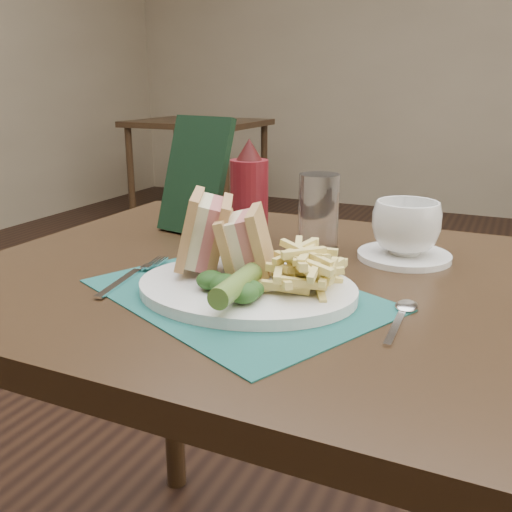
{
  "coord_description": "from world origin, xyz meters",
  "views": [
    {
      "loc": [
        0.34,
        -1.25,
        1.03
      ],
      "look_at": [
        0.02,
        -0.57,
        0.8
      ],
      "focal_mm": 40.0,
      "sensor_mm": 36.0,
      "label": 1
    }
  ],
  "objects": [
    {
      "name": "sandwich_half_a",
      "position": [
        -0.08,
        -0.58,
        0.82
      ],
      "size": [
        0.12,
        0.14,
        0.11
      ],
      "primitive_type": null,
      "rotation": [
        0.0,
        0.24,
        0.45
      ],
      "color": "tan",
      "rests_on": "plate"
    },
    {
      "name": "coffee_cup",
      "position": [
        0.18,
        -0.35,
        0.8
      ],
      "size": [
        0.14,
        0.14,
        0.09
      ],
      "primitive_type": "imported",
      "rotation": [
        0.0,
        0.0,
        0.29
      ],
      "color": "white",
      "rests_on": "saucer"
    },
    {
      "name": "floor",
      "position": [
        0.0,
        0.0,
        0.0
      ],
      "size": [
        7.0,
        7.0,
        0.0
      ],
      "primitive_type": "plane",
      "color": "black",
      "rests_on": "ground"
    },
    {
      "name": "table_main",
      "position": [
        0.0,
        -0.5,
        0.38
      ],
      "size": [
        0.9,
        0.75,
        0.75
      ],
      "primitive_type": null,
      "color": "black",
      "rests_on": "ground"
    },
    {
      "name": "kale_garnish",
      "position": [
        0.02,
        -0.65,
        0.78
      ],
      "size": [
        0.11,
        0.08,
        0.03
      ],
      "primitive_type": null,
      "color": "#183814",
      "rests_on": "plate"
    },
    {
      "name": "plate",
      "position": [
        0.02,
        -0.6,
        0.76
      ],
      "size": [
        0.32,
        0.27,
        0.01
      ],
      "primitive_type": null,
      "rotation": [
        0.0,
        0.0,
        0.1
      ],
      "color": "white",
      "rests_on": "placemat"
    },
    {
      "name": "check_presenter",
      "position": [
        -0.21,
        -0.34,
        0.86
      ],
      "size": [
        0.15,
        0.11,
        0.22
      ],
      "primitive_type": "cube",
      "rotation": [
        -0.31,
        0.0,
        -0.19
      ],
      "color": "black",
      "rests_on": "table_main"
    },
    {
      "name": "pickle_spear",
      "position": [
        0.04,
        -0.67,
        0.79
      ],
      "size": [
        0.04,
        0.12,
        0.03
      ],
      "primitive_type": "cylinder",
      "rotation": [
        1.54,
        0.0,
        0.09
      ],
      "color": "#4E722B",
      "rests_on": "plate"
    },
    {
      "name": "placemat",
      "position": [
        0.01,
        -0.61,
        0.75
      ],
      "size": [
        0.46,
        0.41,
        0.0
      ],
      "primitive_type": "cube",
      "rotation": [
        0.0,
        0.0,
        -0.43
      ],
      "color": "#1A544E",
      "rests_on": "table_main"
    },
    {
      "name": "spoon",
      "position": [
        0.23,
        -0.61,
        0.76
      ],
      "size": [
        0.04,
        0.15,
        0.01
      ],
      "primitive_type": null,
      "rotation": [
        0.0,
        0.0,
        0.03
      ],
      "color": "silver",
      "rests_on": "table_main"
    },
    {
      "name": "table_bg_left",
      "position": [
        -1.83,
        2.42,
        0.38
      ],
      "size": [
        0.9,
        0.75,
        0.75
      ],
      "primitive_type": null,
      "color": "black",
      "rests_on": "ground"
    },
    {
      "name": "wall_back",
      "position": [
        0.0,
        3.5,
        0.0
      ],
      "size": [
        6.0,
        0.0,
        6.0
      ],
      "primitive_type": "plane",
      "rotation": [
        1.57,
        0.0,
        0.0
      ],
      "color": "gray",
      "rests_on": "ground"
    },
    {
      "name": "saucer",
      "position": [
        0.18,
        -0.35,
        0.76
      ],
      "size": [
        0.18,
        0.18,
        0.01
      ],
      "primitive_type": "cylinder",
      "rotation": [
        0.0,
        0.0,
        0.23
      ],
      "color": "white",
      "rests_on": "table_main"
    },
    {
      "name": "ketchup_bottle",
      "position": [
        -0.08,
        -0.38,
        0.84
      ],
      "size": [
        0.08,
        0.08,
        0.19
      ],
      "primitive_type": null,
      "rotation": [
        0.0,
        0.0,
        0.29
      ],
      "color": "#5F1017",
      "rests_on": "table_main"
    },
    {
      "name": "fries_pile",
      "position": [
        0.1,
        -0.58,
        0.8
      ],
      "size": [
        0.18,
        0.2,
        0.06
      ],
      "primitive_type": null,
      "color": "#F1DD78",
      "rests_on": "plate"
    },
    {
      "name": "fork",
      "position": [
        -0.16,
        -0.62,
        0.76
      ],
      "size": [
        0.06,
        0.17,
        0.01
      ],
      "primitive_type": null,
      "rotation": [
        0.0,
        0.0,
        0.18
      ],
      "color": "silver",
      "rests_on": "placemat"
    },
    {
      "name": "drinking_glass",
      "position": [
        0.04,
        -0.36,
        0.81
      ],
      "size": [
        0.08,
        0.08,
        0.13
      ],
      "primitive_type": "cylinder",
      "rotation": [
        0.0,
        0.0,
        -0.23
      ],
      "color": "white",
      "rests_on": "table_main"
    },
    {
      "name": "sandwich_half_b",
      "position": [
        -0.01,
        -0.58,
        0.82
      ],
      "size": [
        0.1,
        0.11,
        0.1
      ],
      "primitive_type": null,
      "rotation": [
        0.0,
        -0.24,
        0.32
      ],
      "color": "tan",
      "rests_on": "plate"
    }
  ]
}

